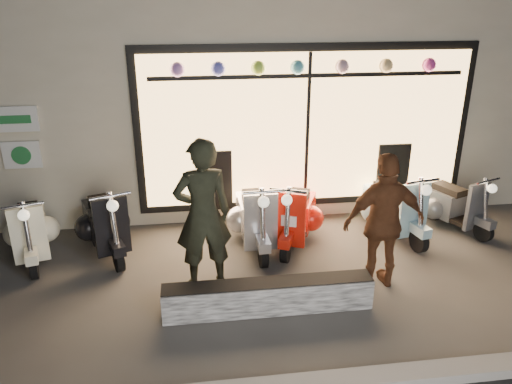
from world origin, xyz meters
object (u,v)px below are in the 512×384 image
(graffiti_barrier, at_px, (268,296))
(man, at_px, (203,215))
(woman, at_px, (384,222))
(scooter_red, at_px, (297,214))
(scooter_silver, at_px, (254,216))

(graffiti_barrier, bearing_deg, man, 135.15)
(man, xyz_separation_m, woman, (2.25, -0.32, -0.09))
(scooter_red, distance_m, woman, 1.71)
(graffiti_barrier, relative_size, man, 1.26)
(man, height_order, woman, man)
(man, bearing_deg, scooter_red, -150.48)
(graffiti_barrier, relative_size, scooter_silver, 1.69)
(graffiti_barrier, height_order, woman, woman)
(woman, bearing_deg, scooter_red, -63.04)
(scooter_red, relative_size, man, 0.71)
(scooter_red, xyz_separation_m, man, (-1.45, -1.11, 0.58))
(scooter_silver, bearing_deg, graffiti_barrier, -93.97)
(woman, bearing_deg, man, -10.39)
(scooter_red, bearing_deg, woman, -37.47)
(scooter_silver, distance_m, man, 1.48)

